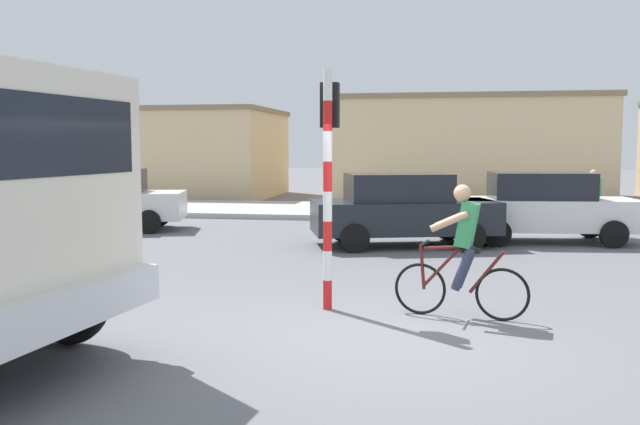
{
  "coord_description": "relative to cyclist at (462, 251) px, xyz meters",
  "views": [
    {
      "loc": [
        0.57,
        -7.87,
        2.21
      ],
      "look_at": [
        -1.25,
        2.5,
        1.2
      ],
      "focal_mm": 39.26,
      "sensor_mm": 36.0,
      "label": 1
    }
  ],
  "objects": [
    {
      "name": "ground_plane",
      "position": [
        -0.83,
        -1.15,
        -0.86
      ],
      "size": [
        120.0,
        120.0,
        0.0
      ],
      "primitive_type": "plane",
      "color": "slate"
    },
    {
      "name": "sidewalk_far",
      "position": [
        -0.83,
        13.68,
        -0.78
      ],
      "size": [
        80.0,
        5.0,
        0.16
      ],
      "primitive_type": "cube",
      "color": "#ADADA8",
      "rests_on": "ground"
    },
    {
      "name": "cyclist",
      "position": [
        0.0,
        0.0,
        0.0
      ],
      "size": [
        1.71,
        0.55,
        1.72
      ],
      "color": "black",
      "rests_on": "ground"
    },
    {
      "name": "traffic_light_pole",
      "position": [
        -1.77,
        0.24,
        1.2
      ],
      "size": [
        0.24,
        0.43,
        3.2
      ],
      "color": "red",
      "rests_on": "ground"
    },
    {
      "name": "car_red_near",
      "position": [
        2.05,
        7.56,
        -0.05
      ],
      "size": [
        4.15,
        2.17,
        1.6
      ],
      "color": "white",
      "rests_on": "ground"
    },
    {
      "name": "car_white_mid",
      "position": [
        -8.96,
        7.94,
        -0.05
      ],
      "size": [
        4.29,
        2.62,
        1.6
      ],
      "color": "white",
      "rests_on": "ground"
    },
    {
      "name": "car_far_side",
      "position": [
        -1.12,
        6.36,
        -0.05
      ],
      "size": [
        4.32,
        2.78,
        1.6
      ],
      "color": "#1E2328",
      "rests_on": "ground"
    },
    {
      "name": "pedestrian_near_kerb",
      "position": [
        3.41,
        9.13,
        -0.02
      ],
      "size": [
        0.34,
        0.22,
        1.62
      ],
      "color": "#2D334C",
      "rests_on": "ground"
    },
    {
      "name": "building_corner_left",
      "position": [
        -11.34,
        20.05,
        1.02
      ],
      "size": [
        7.91,
        6.8,
        3.77
      ],
      "color": "#D1B284",
      "rests_on": "ground"
    },
    {
      "name": "building_mid_block",
      "position": [
        0.71,
        21.28,
        1.22
      ],
      "size": [
        10.77,
        7.95,
        4.17
      ],
      "color": "#D1B284",
      "rests_on": "ground"
    }
  ]
}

